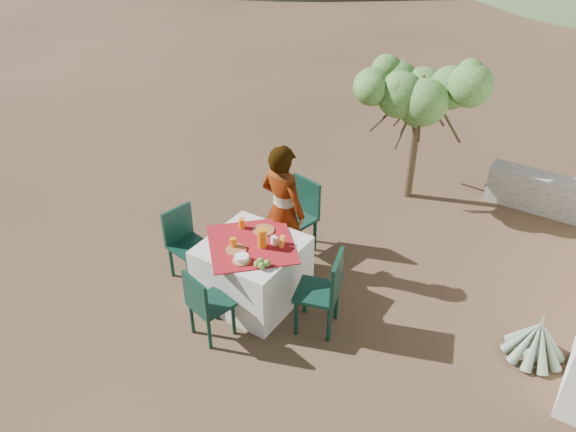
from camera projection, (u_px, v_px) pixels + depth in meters
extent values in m
plane|color=#362318|center=(230.00, 258.00, 7.24)|extent=(160.00, 160.00, 0.00)
cube|color=silver|center=(253.00, 271.00, 6.40)|extent=(1.02, 1.02, 0.75)
cube|color=maroon|center=(251.00, 244.00, 6.20)|extent=(1.30, 1.30, 0.01)
cylinder|color=black|center=(275.00, 235.00, 7.25)|extent=(0.05, 0.05, 0.49)
cylinder|color=black|center=(295.00, 246.00, 7.03)|extent=(0.05, 0.05, 0.49)
cylinder|color=black|center=(295.00, 224.00, 7.47)|extent=(0.05, 0.05, 0.49)
cylinder|color=black|center=(315.00, 235.00, 7.25)|extent=(0.05, 0.05, 0.49)
cube|color=black|center=(295.00, 219.00, 7.12)|extent=(0.54, 0.54, 0.04)
cube|color=black|center=(306.00, 196.00, 7.10)|extent=(0.45, 0.14, 0.48)
cylinder|color=black|center=(234.00, 319.00, 5.98)|extent=(0.04, 0.04, 0.42)
cylinder|color=black|center=(216.00, 304.00, 6.18)|extent=(0.04, 0.04, 0.42)
cylinder|color=black|center=(209.00, 333.00, 5.80)|extent=(0.04, 0.04, 0.42)
cylinder|color=black|center=(192.00, 318.00, 6.00)|extent=(0.04, 0.04, 0.42)
cube|color=black|center=(211.00, 304.00, 5.88)|extent=(0.47, 0.47, 0.04)
cube|color=black|center=(195.00, 295.00, 5.65)|extent=(0.39, 0.13, 0.41)
cylinder|color=black|center=(189.00, 273.00, 6.62)|extent=(0.04, 0.04, 0.44)
cylinder|color=black|center=(211.00, 260.00, 6.82)|extent=(0.04, 0.04, 0.44)
cylinder|color=black|center=(171.00, 261.00, 6.81)|extent=(0.04, 0.04, 0.44)
cylinder|color=black|center=(193.00, 249.00, 7.02)|extent=(0.04, 0.04, 0.44)
cube|color=black|center=(189.00, 246.00, 6.70)|extent=(0.48, 0.48, 0.04)
cube|color=black|center=(177.00, 224.00, 6.68)|extent=(0.11, 0.42, 0.43)
cylinder|color=black|center=(305.00, 295.00, 6.26)|extent=(0.05, 0.05, 0.48)
cylinder|color=black|center=(296.00, 317.00, 5.97)|extent=(0.05, 0.05, 0.48)
cylinder|color=black|center=(336.00, 302.00, 6.17)|extent=(0.05, 0.05, 0.48)
cylinder|color=black|center=(329.00, 324.00, 5.88)|extent=(0.05, 0.05, 0.48)
cube|color=black|center=(317.00, 292.00, 5.94)|extent=(0.55, 0.55, 0.04)
cube|color=black|center=(337.00, 277.00, 5.75)|extent=(0.17, 0.44, 0.47)
imported|color=#8C6651|center=(283.00, 210.00, 6.62)|extent=(0.66, 0.47, 1.68)
cylinder|color=#453622|center=(413.00, 153.00, 8.17)|extent=(0.12, 0.12, 1.43)
sphere|color=#285C22|center=(419.00, 107.00, 7.79)|extent=(0.61, 0.61, 0.61)
sphere|color=#285C22|center=(460.00, 105.00, 7.45)|extent=(0.57, 0.57, 0.57)
sphere|color=#285C22|center=(389.00, 90.00, 8.04)|extent=(0.53, 0.53, 0.53)
sphere|color=#285C22|center=(443.00, 82.00, 8.02)|extent=(0.55, 0.55, 0.55)
sphere|color=#285C22|center=(408.00, 116.00, 7.38)|extent=(0.49, 0.49, 0.49)
sphere|color=slate|center=(532.00, 353.00, 5.80)|extent=(0.21, 0.21, 0.21)
cone|color=slate|center=(538.00, 334.00, 5.66)|extent=(0.11, 0.11, 0.60)
cone|color=slate|center=(551.00, 341.00, 5.66)|extent=(0.36, 0.20, 0.51)
cone|color=slate|center=(547.00, 335.00, 5.73)|extent=(0.27, 0.32, 0.52)
cone|color=slate|center=(540.00, 331.00, 5.79)|extent=(0.11, 0.37, 0.50)
cone|color=slate|center=(531.00, 329.00, 5.81)|extent=(0.27, 0.32, 0.52)
cone|color=slate|center=(525.00, 332.00, 5.78)|extent=(0.36, 0.20, 0.51)
cone|color=slate|center=(523.00, 336.00, 5.72)|extent=(0.36, 0.20, 0.51)
cone|color=slate|center=(526.00, 342.00, 5.65)|extent=(0.27, 0.32, 0.52)
cone|color=slate|center=(534.00, 347.00, 5.60)|extent=(0.11, 0.37, 0.50)
cone|color=slate|center=(542.00, 349.00, 5.58)|extent=(0.27, 0.32, 0.52)
cone|color=slate|center=(549.00, 346.00, 5.60)|extent=(0.36, 0.20, 0.51)
cylinder|color=brown|center=(264.00, 230.00, 6.40)|extent=(0.25, 0.25, 0.01)
cylinder|color=brown|center=(236.00, 250.00, 6.09)|extent=(0.23, 0.23, 0.01)
cylinder|color=orange|center=(242.00, 223.00, 6.43)|extent=(0.07, 0.07, 0.12)
cylinder|color=orange|center=(233.00, 243.00, 6.11)|extent=(0.07, 0.07, 0.11)
cylinder|color=orange|center=(262.00, 238.00, 6.09)|extent=(0.10, 0.10, 0.22)
cylinder|color=brown|center=(242.00, 260.00, 5.93)|extent=(0.20, 0.20, 0.01)
cylinder|color=white|center=(242.00, 258.00, 5.91)|extent=(0.15, 0.15, 0.06)
cylinder|color=orange|center=(281.00, 243.00, 6.12)|extent=(0.06, 0.06, 0.09)
cylinder|color=orange|center=(283.00, 240.00, 6.17)|extent=(0.06, 0.06, 0.09)
cube|color=white|center=(274.00, 241.00, 6.15)|extent=(0.09, 0.07, 0.10)
sphere|color=olive|center=(260.00, 261.00, 5.86)|extent=(0.08, 0.08, 0.08)
sphere|color=olive|center=(267.00, 263.00, 5.84)|extent=(0.08, 0.08, 0.08)
sphere|color=olive|center=(262.00, 266.00, 5.80)|extent=(0.08, 0.08, 0.08)
sphere|color=olive|center=(257.00, 264.00, 5.82)|extent=(0.08, 0.08, 0.08)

